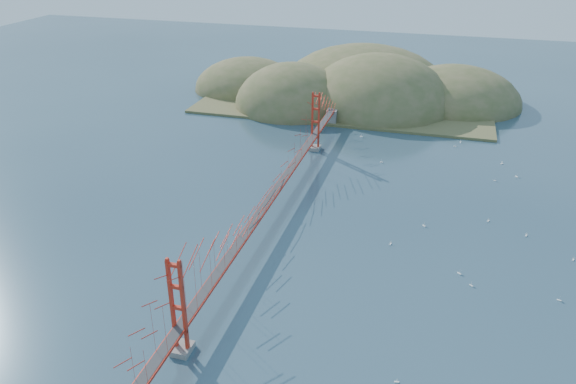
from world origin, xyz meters
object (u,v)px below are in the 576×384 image
(sailboat_2, at_px, (459,273))
(sailboat_1, at_px, (471,285))
(bridge, at_px, (268,178))
(sailboat_0, at_px, (391,243))

(sailboat_2, height_order, sailboat_1, sailboat_2)
(sailboat_2, bearing_deg, bridge, 166.11)
(bridge, xyz_separation_m, sailboat_0, (18.79, -2.10, -6.86))
(sailboat_0, bearing_deg, sailboat_2, -27.34)
(sailboat_0, bearing_deg, bridge, 173.64)
(bridge, relative_size, sailboat_2, 135.46)
(sailboat_2, xyz_separation_m, sailboat_1, (1.48, -2.31, -0.01))
(bridge, xyz_separation_m, sailboat_2, (28.25, -6.98, -6.86))
(sailboat_2, xyz_separation_m, sailboat_0, (-9.46, 4.89, -0.01))
(sailboat_1, height_order, sailboat_0, sailboat_0)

